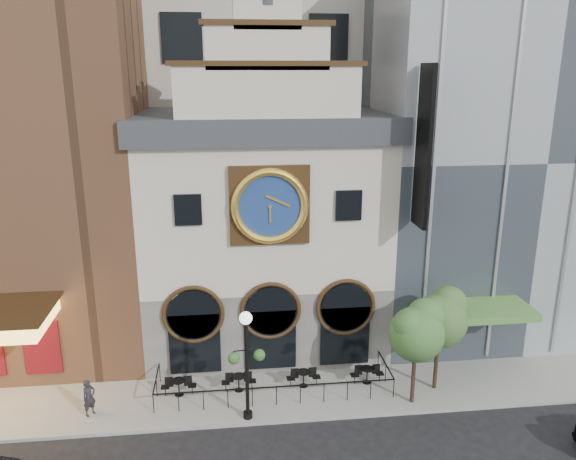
# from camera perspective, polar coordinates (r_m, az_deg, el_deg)

# --- Properties ---
(ground) EXTENTS (120.00, 120.00, 0.00)m
(ground) POSITION_cam_1_polar(r_m,az_deg,el_deg) (25.02, -0.90, -19.12)
(ground) COLOR black
(ground) RESTS_ON ground
(sidewalk) EXTENTS (44.00, 5.00, 0.15)m
(sidewalk) POSITION_cam_1_polar(r_m,az_deg,el_deg) (27.05, -1.45, -15.95)
(sidewalk) COLOR gray
(sidewalk) RESTS_ON ground
(clock_building) EXTENTS (12.60, 8.78, 18.65)m
(clock_building) POSITION_cam_1_polar(r_m,az_deg,el_deg) (29.27, -2.48, 0.77)
(clock_building) COLOR #605E5B
(clock_building) RESTS_ON ground
(theater_building) EXTENTS (14.00, 15.60, 25.00)m
(theater_building) POSITION_cam_1_polar(r_m,az_deg,el_deg) (32.29, -27.10, 11.16)
(theater_building) COLOR brown
(theater_building) RESTS_ON ground
(retail_building) EXTENTS (14.00, 14.40, 20.00)m
(retail_building) POSITION_cam_1_polar(r_m,az_deg,el_deg) (34.08, 19.72, 7.96)
(retail_building) COLOR gray
(retail_building) RESTS_ON ground
(cafe_railing) EXTENTS (10.60, 2.60, 0.90)m
(cafe_railing) POSITION_cam_1_polar(r_m,az_deg,el_deg) (26.78, -1.46, -15.00)
(cafe_railing) COLOR black
(cafe_railing) RESTS_ON sidewalk
(bistro_0) EXTENTS (1.58, 0.68, 0.90)m
(bistro_0) POSITION_cam_1_polar(r_m,az_deg,el_deg) (26.78, -11.04, -15.29)
(bistro_0) COLOR black
(bistro_0) RESTS_ON sidewalk
(bistro_1) EXTENTS (1.58, 0.68, 0.90)m
(bistro_1) POSITION_cam_1_polar(r_m,az_deg,el_deg) (26.73, -5.03, -15.09)
(bistro_1) COLOR black
(bistro_1) RESTS_ON sidewalk
(bistro_2) EXTENTS (1.58, 0.68, 0.90)m
(bistro_2) POSITION_cam_1_polar(r_m,az_deg,el_deg) (26.96, 1.59, -14.73)
(bistro_2) COLOR black
(bistro_2) RESTS_ON sidewalk
(bistro_3) EXTENTS (1.58, 0.68, 0.90)m
(bistro_3) POSITION_cam_1_polar(r_m,az_deg,el_deg) (27.46, 8.04, -14.28)
(bistro_3) COLOR black
(bistro_3) RESTS_ON sidewalk
(pedestrian) EXTENTS (0.70, 0.71, 1.66)m
(pedestrian) POSITION_cam_1_polar(r_m,az_deg,el_deg) (26.26, -19.55, -15.75)
(pedestrian) COLOR black
(pedestrian) RESTS_ON sidewalk
(lamppost) EXTENTS (1.55, 0.65, 4.88)m
(lamppost) POSITION_cam_1_polar(r_m,az_deg,el_deg) (23.62, -4.24, -12.43)
(lamppost) COLOR black
(lamppost) RESTS_ON sidewalk
(tree_left) EXTENTS (2.54, 2.45, 4.89)m
(tree_left) POSITION_cam_1_polar(r_m,az_deg,el_deg) (26.32, 15.25, -8.47)
(tree_left) COLOR #382619
(tree_left) RESTS_ON sidewalk
(tree_right) EXTENTS (2.49, 2.39, 4.79)m
(tree_right) POSITION_cam_1_polar(r_m,az_deg,el_deg) (25.04, 13.01, -9.82)
(tree_right) COLOR #382619
(tree_right) RESTS_ON sidewalk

